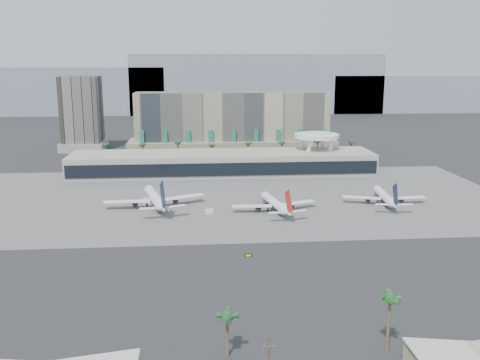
{
  "coord_description": "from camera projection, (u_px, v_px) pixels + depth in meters",
  "views": [
    {
      "loc": [
        -15.11,
        -187.1,
        62.74
      ],
      "look_at": [
        3.97,
        40.0,
        11.64
      ],
      "focal_mm": 40.0,
      "sensor_mm": 36.0,
      "label": 1
    }
  ],
  "objects": [
    {
      "name": "terminal",
      "position": [
        223.0,
        162.0,
        302.26
      ],
      "size": [
        170.0,
        32.5,
        14.5
      ],
      "color": "#B2A79C",
      "rests_on": "ground"
    },
    {
      "name": "airliner_left",
      "position": [
        155.0,
        198.0,
        232.94
      ],
      "size": [
        43.56,
        45.24,
        15.87
      ],
      "rotation": [
        0.0,
        0.0,
        0.24
      ],
      "color": "white",
      "rests_on": "ground"
    },
    {
      "name": "saucer_structure",
      "position": [
        316.0,
        138.0,
        310.13
      ],
      "size": [
        26.0,
        26.0,
        21.89
      ],
      "color": "white",
      "rests_on": "ground"
    },
    {
      "name": "near_palm_b",
      "position": [
        390.0,
        304.0,
        116.0
      ],
      "size": [
        6.0,
        6.0,
        13.9
      ],
      "color": "brown",
      "rests_on": "ground"
    },
    {
      "name": "service_vehicle_a",
      "position": [
        149.0,
        200.0,
        240.58
      ],
      "size": [
        5.28,
        3.38,
        2.39
      ],
      "primitive_type": "cube",
      "rotation": [
        0.0,
        0.0,
        -0.22
      ],
      "color": "silver",
      "rests_on": "ground"
    },
    {
      "name": "utility_pole",
      "position": [
        269.0,
        359.0,
        101.73
      ],
      "size": [
        3.2,
        0.85,
        12.0
      ],
      "color": "#4C3826",
      "rests_on": "ground"
    },
    {
      "name": "service_vehicle_b",
      "position": [
        209.0,
        211.0,
        223.77
      ],
      "size": [
        3.8,
        2.54,
        1.82
      ],
      "primitive_type": "cube",
      "rotation": [
        0.0,
        0.0,
        0.15
      ],
      "color": "white",
      "rests_on": "ground"
    },
    {
      "name": "airliner_centre",
      "position": [
        275.0,
        204.0,
        226.7
      ],
      "size": [
        36.97,
        38.38,
        13.35
      ],
      "rotation": [
        0.0,
        0.0,
        0.18
      ],
      "color": "white",
      "rests_on": "ground"
    },
    {
      "name": "taxiway_sign",
      "position": [
        248.0,
        255.0,
        174.41
      ],
      "size": [
        2.4,
        0.4,
        1.09
      ],
      "rotation": [
        0.0,
        0.0,
        -0.01
      ],
      "color": "black",
      "rests_on": "ground"
    },
    {
      "name": "palm_row",
      "position": [
        231.0,
        145.0,
        336.15
      ],
      "size": [
        157.8,
        2.8,
        13.1
      ],
      "color": "brown",
      "rests_on": "ground"
    },
    {
      "name": "ground",
      "position": [
        238.0,
        235.0,
        196.88
      ],
      "size": [
        900.0,
        900.0,
        0.0
      ],
      "primitive_type": "plane",
      "color": "#232326",
      "rests_on": "ground"
    },
    {
      "name": "apron_pad",
      "position": [
        229.0,
        197.0,
        250.36
      ],
      "size": [
        260.0,
        130.0,
        0.06
      ],
      "primitive_type": "cube",
      "color": "#5B5B59",
      "rests_on": "ground"
    },
    {
      "name": "mountain_ridge",
      "position": [
        230.0,
        88.0,
        649.62
      ],
      "size": [
        680.0,
        60.0,
        70.0
      ],
      "color": "gray",
      "rests_on": "ground"
    },
    {
      "name": "office_tower",
      "position": [
        82.0,
        118.0,
        378.57
      ],
      "size": [
        30.0,
        30.0,
        52.0
      ],
      "color": "black",
      "rests_on": "ground"
    },
    {
      "name": "airliner_right",
      "position": [
        385.0,
        197.0,
        238.07
      ],
      "size": [
        37.36,
        38.6,
        13.33
      ],
      "rotation": [
        0.0,
        0.0,
        -0.1
      ],
      "color": "white",
      "rests_on": "ground"
    },
    {
      "name": "hotel",
      "position": [
        232.0,
        129.0,
        363.61
      ],
      "size": [
        140.0,
        30.0,
        42.0
      ],
      "color": "tan",
      "rests_on": "ground"
    },
    {
      "name": "near_palm_a",
      "position": [
        227.0,
        322.0,
        114.01
      ],
      "size": [
        6.0,
        6.0,
        10.91
      ],
      "color": "brown",
      "rests_on": "ground"
    }
  ]
}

